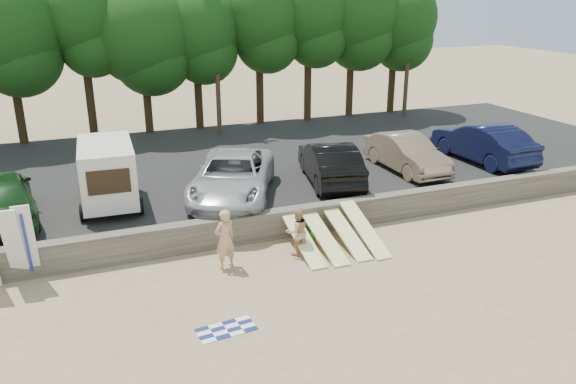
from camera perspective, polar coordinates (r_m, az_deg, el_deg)
name	(u,v)px	position (r m, az deg, el deg)	size (l,w,h in m)	color
ground	(291,278)	(17.20, 0.35, -8.71)	(120.00, 120.00, 0.00)	tan
seawall	(260,226)	(19.52, -2.89, -3.49)	(44.00, 0.50, 1.00)	#6B6356
parking_lot	(209,170)	(26.37, -8.08, 2.25)	(44.00, 14.50, 0.70)	#282828
treeline	(162,21)	(32.05, -12.69, 16.60)	(32.94, 6.26, 9.49)	#382616
utility_poles	(216,46)	(31.11, -7.31, 14.50)	(25.80, 0.26, 9.00)	#473321
box_trailer	(107,172)	(21.35, -17.87, 1.98)	(2.26, 3.81, 2.36)	beige
car_1	(0,196)	(21.49, -27.24, -0.37)	(2.14, 5.32, 1.81)	#153A17
car_2	(233,177)	(21.44, -5.64, 1.58)	(2.80, 6.06, 1.68)	#AEAFB4
car_3	(330,162)	(23.13, 4.29, 3.01)	(1.80, 5.17, 1.70)	black
car_4	(407,153)	(25.19, 11.95, 3.89)	(1.68, 4.81, 1.58)	#8C7359
car_5	(483,142)	(27.54, 19.19, 4.79)	(1.90, 5.44, 1.79)	black
surfboard_upright_5	(14,246)	(18.09, -26.07, -4.96)	(0.50, 0.06, 2.60)	silver
surfboard_upright_6	(27,243)	(18.09, -25.00, -4.71)	(0.50, 0.06, 2.60)	silver
surfboard_low_0	(302,238)	(18.64, 1.47, -4.69)	(0.56, 3.00, 0.07)	#F9F19C
surfboard_low_1	(324,237)	(18.87, 3.66, -4.56)	(0.56, 3.00, 0.07)	#F9F19C
surfboard_low_2	(346,232)	(19.24, 5.87, -4.05)	(0.56, 3.00, 0.07)	#F9F19C
surfboard_low_3	(364,229)	(19.41, 7.77, -3.72)	(0.56, 3.00, 0.07)	#F9F19C
beachgoer_a	(225,239)	(17.47, -6.44, -4.79)	(0.71, 0.47, 1.95)	tan
beachgoer_b	(297,231)	(18.31, 0.94, -4.02)	(0.79, 0.62, 1.63)	tan
cooler	(309,235)	(19.67, 2.15, -4.37)	(0.38, 0.30, 0.32)	#268B34
gear_bag	(322,241)	(19.36, 3.52, -4.97)	(0.30, 0.25, 0.22)	orange
beach_towel	(226,329)	(14.91, -6.29, -13.69)	(1.50, 1.50, 0.00)	white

